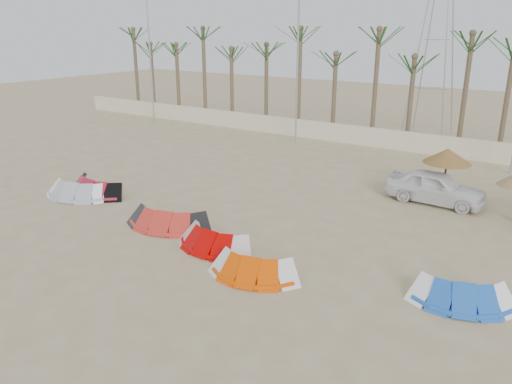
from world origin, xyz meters
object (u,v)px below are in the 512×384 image
Objects in this scene: kite_red_mid at (173,216)px; kite_blue at (465,290)px; kite_orange at (258,264)px; parasol_left at (447,156)px; kite_grey at (82,188)px; kite_red_left at (100,185)px; kite_red_right at (218,237)px; car at (436,187)px.

kite_blue is (11.52, 0.41, -0.00)m from kite_red_mid.
kite_orange is at bearing -161.56° from kite_blue.
parasol_left is (3.16, 11.25, 1.78)m from kite_orange.
kite_grey is 1.00× the size of kite_red_left.
kite_red_left and kite_red_right have the same top height.
kite_blue is 9.83m from parasol_left.
kite_grey is 1.43× the size of parasol_left.
kite_blue is at bearing -2.56° from kite_red_left.
kite_red_mid is (6.06, -1.20, 0.00)m from kite_red_left.
parasol_left reaches higher than kite_red_mid.
parasol_left reaches higher than kite_blue.
kite_grey and kite_orange have the same top height.
kite_red_right is 0.98× the size of kite_orange.
kite_red_right is at bearing 152.70° from car.
kite_red_mid and kite_blue have the same top height.
kite_red_right is (9.22, -0.96, -0.00)m from kite_grey.
kite_grey is 6.34m from kite_red_mid.
car reaches higher than kite_grey.
kite_red_right is at bearing -173.16° from kite_blue.
kite_red_mid is 1.18× the size of kite_orange.
car is (14.64, 8.70, 0.35)m from kite_grey.
kite_orange is 11.82m from parasol_left.
kite_grey and kite_red_left have the same top height.
parasol_left reaches higher than kite_grey.
kite_grey is 11.87m from kite_orange.
kite_orange is 0.99× the size of kite_blue.
kite_red_mid is at bearing -177.97° from kite_blue.
kite_orange is (11.43, -2.84, -0.00)m from kite_red_left.
kite_grey is 17.61m from parasol_left.
kite_red_left is 1.10× the size of kite_blue.
kite_grey and kite_blue have the same top height.
kite_red_left is at bearing 168.48° from kite_red_right.
parasol_left is at bearing -19.89° from car.
kite_orange is at bearing -105.69° from parasol_left.
car is (5.41, 9.66, 0.35)m from kite_red_right.
parasol_left reaches higher than kite_red_right.
car is (2.93, 10.67, 0.35)m from kite_orange.
kite_red_right and kite_blue have the same top height.
kite_grey is 0.91m from kite_red_left.
parasol_left is at bearing 29.96° from kite_red_left.
kite_blue is at bearing -72.01° from parasol_left.
kite_grey is 1.11× the size of kite_orange.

